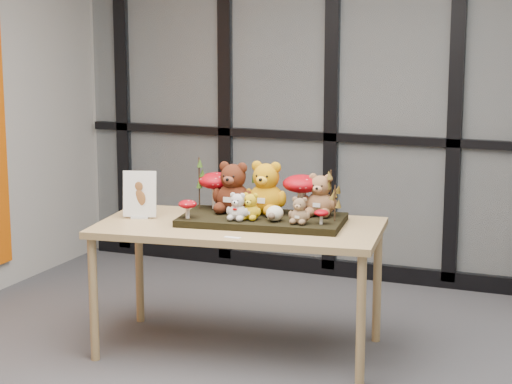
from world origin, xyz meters
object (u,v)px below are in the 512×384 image
at_px(bear_beige_small, 300,209).
at_px(mushroom_front_right, 321,216).
at_px(bear_small_yellow, 251,205).
at_px(mushroom_back_left, 216,189).
at_px(bear_white_bow, 238,205).
at_px(bear_brown_medium, 233,185).
at_px(sign_holder, 140,197).
at_px(bear_pooh_yellow, 266,185).
at_px(diorama_tray, 262,220).
at_px(bear_tan_back, 321,193).
at_px(display_table, 239,236).
at_px(mushroom_front_left, 188,208).
at_px(mushroom_back_right, 302,192).
at_px(plush_cream_hedgehog, 275,213).

relative_size(bear_beige_small, mushroom_front_right, 1.85).
xyz_separation_m(bear_small_yellow, mushroom_back_left, (-0.31, 0.21, 0.03)).
bearing_deg(bear_white_bow, bear_brown_medium, 112.07).
bearing_deg(bear_white_bow, sign_holder, 172.39).
distance_m(bear_pooh_yellow, bear_white_bow, 0.25).
xyz_separation_m(diorama_tray, bear_white_bow, (-0.09, -0.14, 0.11)).
bearing_deg(bear_tan_back, diorama_tray, -160.67).
bearing_deg(display_table, bear_pooh_yellow, 49.41).
distance_m(bear_brown_medium, mushroom_front_right, 0.60).
xyz_separation_m(bear_pooh_yellow, mushroom_front_right, (0.38, -0.14, -0.12)).
bearing_deg(bear_white_bow, mushroom_back_left, 126.76).
bearing_deg(mushroom_front_right, diorama_tray, 171.08).
height_order(bear_tan_back, sign_holder, bear_tan_back).
xyz_separation_m(bear_small_yellow, mushroom_front_left, (-0.34, -0.10, -0.03)).
relative_size(display_table, bear_brown_medium, 5.21).
distance_m(display_table, mushroom_back_right, 0.44).
bearing_deg(display_table, bear_tan_back, 21.40).
bearing_deg(mushroom_back_right, bear_beige_small, -72.92).
distance_m(diorama_tray, bear_white_bow, 0.20).
distance_m(display_table, bear_tan_back, 0.53).
bearing_deg(mushroom_front_right, bear_tan_back, 109.54).
relative_size(display_table, plush_cream_hedgehog, 17.60).
distance_m(bear_brown_medium, mushroom_back_right, 0.40).
bearing_deg(bear_beige_small, bear_brown_medium, 155.18).
height_order(bear_tan_back, mushroom_front_right, bear_tan_back).
xyz_separation_m(bear_brown_medium, bear_white_bow, (0.11, -0.19, -0.08)).
bearing_deg(bear_pooh_yellow, plush_cream_hedgehog, -63.00).
distance_m(plush_cream_hedgehog, mushroom_front_right, 0.27).
distance_m(bear_tan_back, plush_cream_hedgehog, 0.32).
xyz_separation_m(bear_small_yellow, bear_beige_small, (0.29, 0.00, -0.00)).
bearing_deg(sign_holder, bear_white_bow, -17.73).
bearing_deg(bear_small_yellow, bear_brown_medium, 131.54).
distance_m(bear_beige_small, mushroom_front_right, 0.12).
height_order(bear_pooh_yellow, bear_beige_small, bear_pooh_yellow).
distance_m(bear_tan_back, bear_beige_small, 0.25).
relative_size(bear_beige_small, mushroom_front_left, 1.43).
distance_m(display_table, bear_beige_small, 0.42).
height_order(bear_beige_small, mushroom_back_left, mushroom_back_left).
distance_m(bear_brown_medium, plush_cream_hedgehog, 0.36).
xyz_separation_m(display_table, mushroom_front_right, (0.48, 0.02, 0.15)).
relative_size(plush_cream_hedgehog, sign_holder, 0.35).
distance_m(bear_pooh_yellow, bear_small_yellow, 0.20).
height_order(bear_brown_medium, mushroom_front_left, bear_brown_medium).
relative_size(display_table, bear_pooh_yellow, 5.04).
height_order(bear_pooh_yellow, mushroom_front_right, bear_pooh_yellow).
bearing_deg(mushroom_front_left, bear_brown_medium, 54.85).
bearing_deg(diorama_tray, bear_beige_small, -27.52).
height_order(mushroom_back_left, mushroom_back_right, mushroom_back_right).
bearing_deg(bear_brown_medium, mushroom_back_left, 147.29).
relative_size(bear_white_bow, mushroom_back_right, 0.69).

